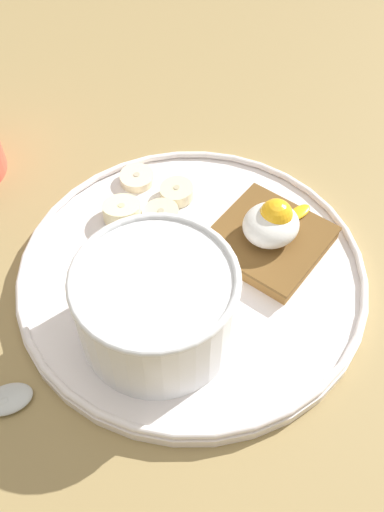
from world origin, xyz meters
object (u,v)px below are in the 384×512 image
object	(u,v)px
poached_egg	(273,222)
banana_slice_right	(137,178)
oatmeal_bowl	(156,305)
banana_slice_inner	(144,240)
banana_slice_front	(161,215)
banana_slice_left	(122,211)
toast_slice	(268,240)
banana_slice_back	(177,192)

from	to	relation	value
poached_egg	banana_slice_right	size ratio (longest dim) A/B	1.62
oatmeal_bowl	banana_slice_inner	size ratio (longest dim) A/B	2.91
oatmeal_bowl	banana_slice_front	xyz separation A→B (cm)	(7.06, 8.74, -2.77)
banana_slice_right	banana_slice_inner	size ratio (longest dim) A/B	1.11
banana_slice_left	banana_slice_inner	bearing A→B (deg)	-95.47
toast_slice	banana_slice_left	world-z (taller)	banana_slice_left
banana_slice_left	poached_egg	bearing A→B (deg)	-53.64
banana_slice_front	toast_slice	bearing A→B (deg)	-58.03
banana_slice_left	banana_slice_back	xyz separation A→B (cm)	(5.28, -1.09, -0.22)
oatmeal_bowl	banana_slice_back	xyz separation A→B (cm)	(9.86, 10.01, -2.74)
banana_slice_back	banana_slice_right	bearing A→B (deg)	112.11
poached_egg	banana_slice_front	bearing A→B (deg)	122.82
toast_slice	poached_egg	xyz separation A→B (cm)	(0.17, 0.01, 2.10)
poached_egg	banana_slice_inner	xyz separation A→B (cm)	(-8.11, 6.85, -2.33)
banana_slice_front	banana_slice_right	world-z (taller)	banana_slice_front
oatmeal_bowl	banana_slice_back	world-z (taller)	oatmeal_bowl
oatmeal_bowl	toast_slice	size ratio (longest dim) A/B	1.12
banana_slice_right	oatmeal_bowl	bearing A→B (deg)	-120.64
banana_slice_right	toast_slice	bearing A→B (deg)	-73.72
poached_egg	banana_slice_inner	world-z (taller)	poached_egg
poached_egg	toast_slice	bearing A→B (deg)	-178.23
banana_slice_left	banana_slice_inner	xyz separation A→B (cm)	(-0.35, -3.69, -0.31)
toast_slice	banana_slice_inner	xyz separation A→B (cm)	(-7.94, 6.85, -0.24)
toast_slice	oatmeal_bowl	bearing A→B (deg)	-177.38
banana_slice_back	oatmeal_bowl	bearing A→B (deg)	-134.58
banana_slice_front	banana_slice_left	size ratio (longest dim) A/B	0.95
banana_slice_left	banana_slice_right	xyz separation A→B (cm)	(3.68, 2.85, -0.40)
toast_slice	poached_egg	bearing A→B (deg)	1.77
banana_slice_front	banana_slice_back	distance (cm)	3.07
banana_slice_inner	banana_slice_front	bearing A→B (deg)	25.26
banana_slice_left	toast_slice	bearing A→B (deg)	-54.24
banana_slice_left	banana_slice_right	distance (cm)	4.67
toast_slice	banana_slice_back	xyz separation A→B (cm)	(-2.31, 9.45, -0.15)
banana_slice_back	banana_slice_inner	bearing A→B (deg)	-155.21
oatmeal_bowl	poached_egg	world-z (taller)	oatmeal_bowl
poached_egg	banana_slice_left	bearing A→B (deg)	126.36
banana_slice_front	banana_slice_right	xyz separation A→B (cm)	(1.20, 5.20, -0.15)
toast_slice	banana_slice_front	distance (cm)	9.65
poached_egg	banana_slice_front	size ratio (longest dim) A/B	1.59
banana_slice_front	banana_slice_inner	xyz separation A→B (cm)	(-2.83, -1.34, -0.05)
banana_slice_inner	banana_slice_right	bearing A→B (deg)	58.35
banana_slice_left	banana_slice_back	world-z (taller)	banana_slice_left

